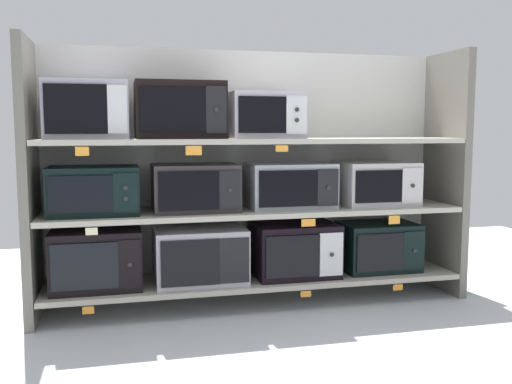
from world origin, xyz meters
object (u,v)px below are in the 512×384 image
microwave_1 (199,254)px  microwave_6 (290,185)px  microwave_8 (87,110)px  microwave_10 (264,116)px  microwave_5 (195,188)px  microwave_4 (94,190)px  microwave_0 (97,258)px  microwave_7 (375,183)px  microwave_2 (294,249)px  microwave_3 (378,246)px  microwave_9 (180,110)px

microwave_1 → microwave_6: 0.68m
microwave_8 → microwave_10: bearing=0.0°
microwave_5 → microwave_6: microwave_5 is taller
microwave_5 → microwave_8: size_ratio=1.10×
microwave_4 → microwave_0: bearing=-2.0°
microwave_5 → microwave_6: bearing=0.0°
microwave_1 → microwave_4: microwave_4 is taller
microwave_7 → microwave_8: (-1.73, -0.00, 0.44)m
microwave_0 → microwave_2: microwave_0 is taller
microwave_3 → microwave_0: bearing=180.0°
microwave_10 → microwave_2: bearing=0.0°
microwave_8 → microwave_0: bearing=0.5°
microwave_4 → microwave_8: (-0.02, -0.00, 0.44)m
microwave_9 → microwave_8: bearing=-180.0°
microwave_4 → microwave_3: bearing=-0.0°
microwave_2 → microwave_6: bearing=-179.8°
microwave_2 → microwave_10: 0.84m
microwave_6 → microwave_9: 0.80m
microwave_9 → microwave_10: (0.50, -0.00, -0.03)m
microwave_1 → microwave_5: microwave_5 is taller
microwave_0 → microwave_1: bearing=-0.0°
microwave_2 → microwave_9: size_ratio=1.00×
microwave_3 → microwave_8: 1.95m
microwave_3 → microwave_2: bearing=180.0°
microwave_2 → microwave_9: bearing=180.0°
microwave_0 → microwave_2: bearing=-0.0°
microwave_6 → microwave_3: bearing=0.0°
microwave_8 → microwave_5: bearing=0.0°
microwave_0 → microwave_3: bearing=-0.0°
microwave_2 → microwave_5: bearing=-180.0°
microwave_3 → microwave_8: size_ratio=1.07×
microwave_8 → microwave_3: bearing=0.0°
microwave_5 → microwave_8: (-0.59, -0.00, 0.44)m
microwave_2 → microwave_0: bearing=180.0°
microwave_5 → microwave_10: size_ratio=1.16×
microwave_2 → microwave_3: bearing=-0.0°
microwave_5 → microwave_10: microwave_10 is taller
microwave_3 → microwave_8: microwave_8 is taller
microwave_5 → microwave_6: 0.58m
microwave_3 → microwave_10: microwave_10 is taller
microwave_3 → microwave_10: (-0.75, -0.00, 0.82)m
microwave_3 → microwave_9: 1.51m
microwave_1 → microwave_9: (-0.10, 0.00, 0.84)m
microwave_1 → microwave_3: 1.15m
microwave_0 → microwave_7: size_ratio=1.07×
microwave_0 → microwave_3: microwave_0 is taller
microwave_4 → microwave_9: 0.66m
microwave_7 → microwave_10: bearing=-180.0°
microwave_2 → microwave_3: (0.56, -0.00, -0.01)m
microwave_7 → microwave_6: bearing=-180.0°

